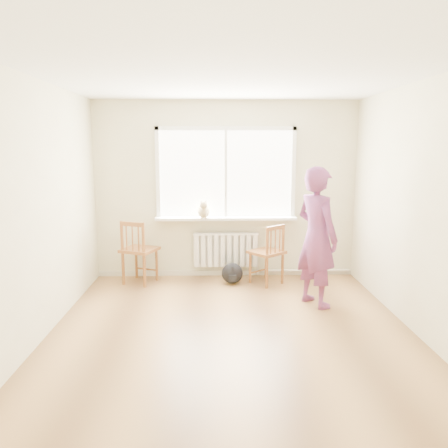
{
  "coord_description": "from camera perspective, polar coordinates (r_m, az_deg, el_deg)",
  "views": [
    {
      "loc": [
        -0.2,
        -4.44,
        2.01
      ],
      "look_at": [
        -0.05,
        1.2,
        1.01
      ],
      "focal_mm": 35.0,
      "sensor_mm": 36.0,
      "label": 1
    }
  ],
  "objects": [
    {
      "name": "floor",
      "position": [
        4.87,
        1.03,
        -14.27
      ],
      "size": [
        4.5,
        4.5,
        0.0
      ],
      "primitive_type": "plane",
      "color": "#A97945",
      "rests_on": "ground"
    },
    {
      "name": "ceiling",
      "position": [
        4.5,
        1.14,
        18.91
      ],
      "size": [
        4.5,
        4.5,
        0.0
      ],
      "primitive_type": "plane",
      "rotation": [
        3.14,
        0.0,
        0.0
      ],
      "color": "white",
      "rests_on": "back_wall"
    },
    {
      "name": "back_wall",
      "position": [
        6.72,
        0.23,
        4.43
      ],
      "size": [
        4.0,
        0.01,
        2.7
      ],
      "primitive_type": "cube",
      "color": "beige",
      "rests_on": "ground"
    },
    {
      "name": "window",
      "position": [
        6.67,
        0.24,
        7.08
      ],
      "size": [
        2.12,
        0.05,
        1.42
      ],
      "color": "white",
      "rests_on": "back_wall"
    },
    {
      "name": "windowsill",
      "position": [
        6.67,
        0.25,
        0.75
      ],
      "size": [
        2.15,
        0.22,
        0.04
      ],
      "primitive_type": "cube",
      "color": "white",
      "rests_on": "back_wall"
    },
    {
      "name": "radiator",
      "position": [
        6.78,
        0.24,
        -3.32
      ],
      "size": [
        1.0,
        0.12,
        0.55
      ],
      "color": "white",
      "rests_on": "back_wall"
    },
    {
      "name": "heating_pipe",
      "position": [
        7.05,
        10.5,
        -5.99
      ],
      "size": [
        1.4,
        0.04,
        0.04
      ],
      "primitive_type": "cylinder",
      "rotation": [
        0.0,
        1.57,
        0.0
      ],
      "color": "silver",
      "rests_on": "back_wall"
    },
    {
      "name": "baseboard",
      "position": [
        6.96,
        0.22,
        -6.38
      ],
      "size": [
        4.0,
        0.03,
        0.08
      ],
      "primitive_type": "cube",
      "color": "beige",
      "rests_on": "ground"
    },
    {
      "name": "chair_left",
      "position": [
        6.56,
        -11.2,
        -3.61
      ],
      "size": [
        0.6,
        0.59,
        0.95
      ],
      "rotation": [
        0.0,
        0.0,
        2.75
      ],
      "color": "#9B612D",
      "rests_on": "floor"
    },
    {
      "name": "chair_right",
      "position": [
        6.45,
        5.9,
        -3.95
      ],
      "size": [
        0.61,
        0.61,
        0.9
      ],
      "rotation": [
        0.0,
        0.0,
        3.83
      ],
      "color": "#9B612D",
      "rests_on": "floor"
    },
    {
      "name": "person",
      "position": [
        5.62,
        12.02,
        -1.68
      ],
      "size": [
        0.69,
        0.77,
        1.77
      ],
      "primitive_type": "imported",
      "rotation": [
        0.0,
        0.0,
        2.1
      ],
      "color": "#C94346",
      "rests_on": "floor"
    },
    {
      "name": "cat",
      "position": [
        6.56,
        -2.67,
        1.81
      ],
      "size": [
        0.2,
        0.44,
        0.29
      ],
      "rotation": [
        0.0,
        0.0,
        0.02
      ],
      "color": "beige",
      "rests_on": "windowsill"
    },
    {
      "name": "backpack",
      "position": [
        6.52,
        1.08,
        -6.45
      ],
      "size": [
        0.38,
        0.34,
        0.31
      ],
      "primitive_type": "ellipsoid",
      "rotation": [
        0.0,
        0.0,
        -0.38
      ],
      "color": "black",
      "rests_on": "floor"
    }
  ]
}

